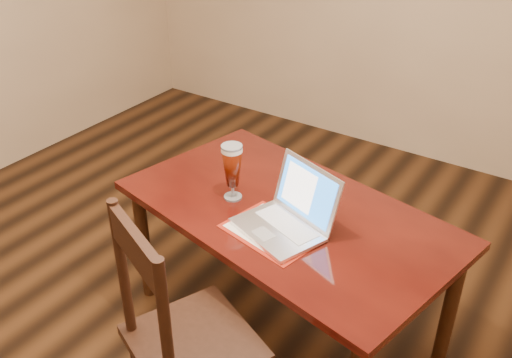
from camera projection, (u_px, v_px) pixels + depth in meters
The scene contains 3 objects.
ground at pixel (186, 341), 2.80m from camera, with size 5.00×5.00×0.00m, color black.
dining_table at pixel (285, 223), 2.57m from camera, with size 1.64×1.13×0.97m.
dining_chair at pixel (184, 341), 2.13m from camera, with size 0.59×0.58×1.08m.
Camera 1 is at (1.40, -1.47, 2.12)m, focal length 40.00 mm.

